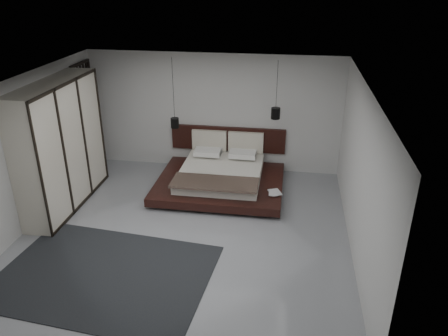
% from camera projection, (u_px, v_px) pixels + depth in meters
% --- Properties ---
extents(floor, '(6.00, 6.00, 0.00)m').
position_uv_depth(floor, '(187.00, 231.00, 8.23)').
color(floor, gray).
rests_on(floor, ground).
extents(ceiling, '(6.00, 6.00, 0.00)m').
position_uv_depth(ceiling, '(180.00, 84.00, 7.07)').
color(ceiling, white).
rests_on(ceiling, wall_back).
extents(wall_back, '(6.00, 0.00, 6.00)m').
position_uv_depth(wall_back, '(214.00, 113.00, 10.35)').
color(wall_back, beige).
rests_on(wall_back, floor).
extents(wall_front, '(6.00, 0.00, 6.00)m').
position_uv_depth(wall_front, '(121.00, 269.00, 4.96)').
color(wall_front, beige).
rests_on(wall_front, floor).
extents(wall_left, '(0.00, 6.00, 6.00)m').
position_uv_depth(wall_left, '(26.00, 153.00, 8.08)').
color(wall_left, beige).
rests_on(wall_left, floor).
extents(wall_right, '(0.00, 6.00, 6.00)m').
position_uv_depth(wall_right, '(360.00, 175.00, 7.23)').
color(wall_right, beige).
rests_on(wall_right, floor).
extents(lattice_screen, '(0.05, 0.90, 2.60)m').
position_uv_depth(lattice_screen, '(87.00, 118.00, 10.31)').
color(lattice_screen, black).
rests_on(lattice_screen, floor).
extents(bed, '(2.75, 2.38, 1.07)m').
position_uv_depth(bed, '(221.00, 176.00, 9.78)').
color(bed, black).
rests_on(bed, floor).
extents(book_lower, '(0.33, 0.37, 0.03)m').
position_uv_depth(book_lower, '(270.00, 193.00, 9.05)').
color(book_lower, '#99724C').
rests_on(book_lower, bed).
extents(book_upper, '(0.21, 0.27, 0.02)m').
position_uv_depth(book_upper, '(269.00, 193.00, 9.01)').
color(book_upper, '#99724C').
rests_on(book_upper, book_lower).
extents(pendant_left, '(0.19, 0.19, 1.59)m').
position_uv_depth(pendant_left, '(175.00, 123.00, 9.90)').
color(pendant_left, black).
rests_on(pendant_left, ceiling).
extents(pendant_right, '(0.20, 0.20, 1.26)m').
position_uv_depth(pendant_right, '(276.00, 113.00, 9.44)').
color(pendant_right, black).
rests_on(pendant_right, ceiling).
extents(wardrobe, '(0.62, 2.63, 2.58)m').
position_uv_depth(wardrobe, '(61.00, 146.00, 8.71)').
color(wardrobe, beige).
rests_on(wardrobe, floor).
extents(rug, '(3.57, 2.70, 0.01)m').
position_uv_depth(rug, '(105.00, 274.00, 7.05)').
color(rug, black).
rests_on(rug, floor).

